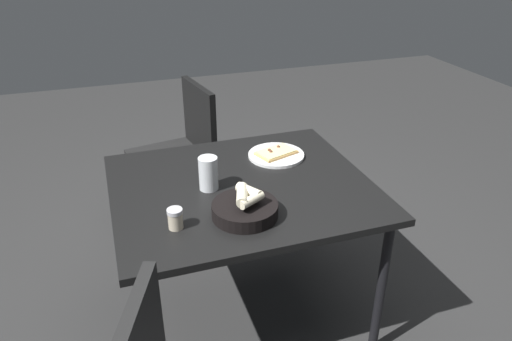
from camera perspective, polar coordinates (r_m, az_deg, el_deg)
The scene contains 7 objects.
ground at distance 2.44m, azimuth -1.50°, elevation -16.48°, with size 8.00×8.00×0.00m, color #2A2A2A.
dining_table at distance 2.04m, azimuth -1.73°, elevation -3.15°, with size 1.07×0.92×0.72m.
pizza_plate at distance 2.25m, azimuth 2.42°, elevation 1.94°, with size 0.26×0.26×0.04m.
bread_basket at distance 1.78m, azimuth -1.35°, elevation -4.51°, with size 0.25×0.25×0.11m.
beer_glass at distance 1.96m, azimuth -5.70°, elevation -0.49°, with size 0.08×0.08×0.14m.
pepper_shaker at distance 1.74m, azimuth -9.59°, elevation -5.80°, with size 0.06×0.06×0.08m.
chair_near at distance 2.90m, azimuth -8.79°, elevation 2.92°, with size 0.51×0.51×0.86m.
Camera 1 is at (0.50, 1.68, 1.70)m, focal length 33.54 mm.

